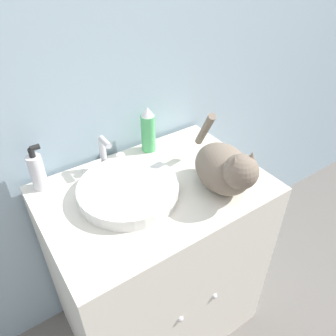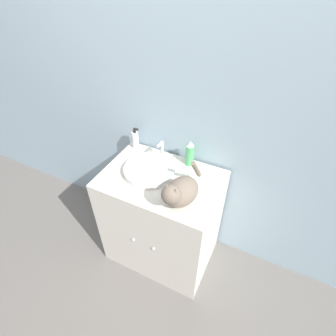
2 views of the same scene
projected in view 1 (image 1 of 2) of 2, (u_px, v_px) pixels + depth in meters
The scene contains 7 objects.
wall_back at pixel (102, 42), 1.10m from camera, with size 6.00×0.05×2.50m.
vanity_cabinet at pixel (157, 263), 1.39m from camera, with size 0.78×0.56×0.83m.
sink_basin at pixel (128, 190), 1.09m from camera, with size 0.34×0.34×0.04m.
faucet at pixel (104, 156), 1.19m from camera, with size 0.17×0.08×0.14m.
cat at pixel (226, 168), 1.08m from camera, with size 0.22×0.36×0.23m.
soap_bottle at pixel (37, 171), 1.10m from camera, with size 0.05×0.05×0.17m.
spray_bottle at pixel (148, 130), 1.27m from camera, with size 0.06×0.06×0.19m.
Camera 1 is at (-0.45, -0.47, 1.57)m, focal length 35.00 mm.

